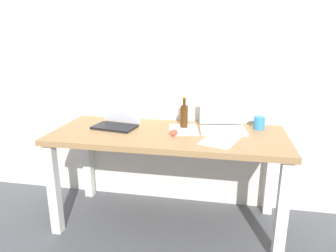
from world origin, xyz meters
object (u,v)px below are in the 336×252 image
object	(u,v)px
beer_bottle	(184,116)
coffee_mug	(259,123)
laptop_left	(117,121)
desk	(168,146)
laptop_right	(223,123)
computer_mouse	(173,132)

from	to	relation	value
beer_bottle	coffee_mug	distance (m)	0.57
laptop_left	desk	bearing A→B (deg)	-9.94
beer_bottle	laptop_left	bearing A→B (deg)	-170.75
coffee_mug	desk	bearing A→B (deg)	-161.48
desk	coffee_mug	size ratio (longest dim) A/B	17.82
laptop_right	computer_mouse	xyz separation A→B (m)	(-0.34, -0.18, -0.04)
coffee_mug	computer_mouse	bearing A→B (deg)	-156.71
laptop_right	coffee_mug	size ratio (longest dim) A/B	3.81
laptop_left	computer_mouse	world-z (taller)	laptop_left
desk	laptop_left	xyz separation A→B (m)	(-0.42, 0.07, 0.15)
desk	beer_bottle	size ratio (longest dim) A/B	7.09
beer_bottle	computer_mouse	size ratio (longest dim) A/B	2.39
laptop_left	coffee_mug	xyz separation A→B (m)	(1.07, 0.15, -0.00)
laptop_left	laptop_right	distance (m)	0.81
laptop_right	computer_mouse	distance (m)	0.39
coffee_mug	laptop_right	bearing A→B (deg)	-163.89
laptop_left	computer_mouse	xyz separation A→B (m)	(0.46, -0.12, -0.03)
desk	beer_bottle	xyz separation A→B (m)	(0.09, 0.16, 0.20)
computer_mouse	laptop_right	bearing A→B (deg)	25.26
computer_mouse	coffee_mug	size ratio (longest dim) A/B	1.05
laptop_left	laptop_right	world-z (taller)	laptop_right
desk	laptop_left	distance (m)	0.45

